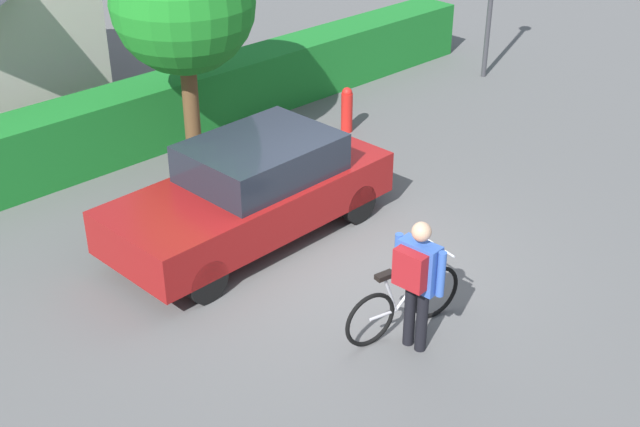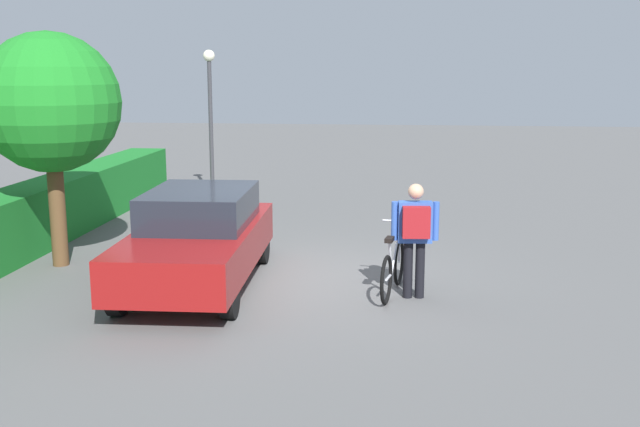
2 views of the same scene
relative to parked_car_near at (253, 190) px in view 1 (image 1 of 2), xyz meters
name	(u,v)px [view 1 (image 1 of 2)]	position (x,y,z in m)	size (l,w,h in m)	color
ground_plane	(341,262)	(0.39, -1.31, -0.71)	(60.00, 60.00, 0.00)	#585858
hedge_row	(134,120)	(0.39, 3.54, -0.17)	(15.53, 0.90, 1.09)	#197026
parked_car_near	(253,190)	(0.00, 0.00, 0.00)	(4.09, 1.79, 1.39)	maroon
bicycle	(404,303)	(-0.12, -2.83, -0.34)	(1.62, 0.50, 0.97)	black
person_rider	(417,275)	(-0.29, -3.13, 0.25)	(0.37, 0.65, 1.60)	black
tree_kerbside	(183,3)	(0.84, 2.53, 1.88)	(2.18, 2.18, 3.70)	brown
fire_hydrant	(347,109)	(3.49, 1.68, -0.30)	(0.20, 0.20, 0.81)	red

